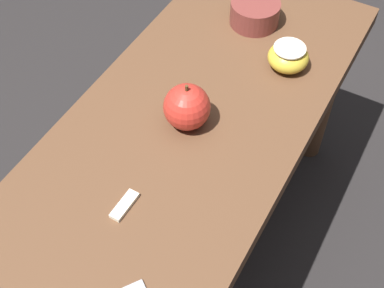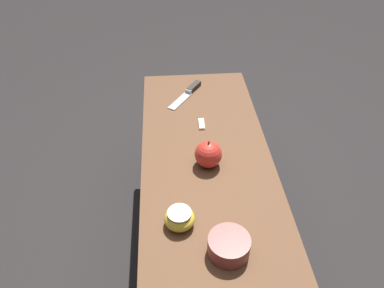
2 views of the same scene
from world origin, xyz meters
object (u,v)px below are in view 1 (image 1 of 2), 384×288
Objects in this scene: wooden_bench at (179,161)px; apple_cut at (288,57)px; apple_whole at (189,108)px; bowl at (255,13)px.

apple_cut is (0.26, -0.10, 0.11)m from wooden_bench.
apple_whole is (0.03, -0.00, 0.13)m from wooden_bench.
apple_cut is at bearing -23.12° from apple_whole.
bowl is (0.10, 0.12, -0.00)m from apple_cut.
apple_cut is 0.77× the size of bowl.
wooden_bench is 0.13m from apple_whole.
wooden_bench is at bearing 172.27° from apple_whole.
apple_whole reaches higher than apple_cut.
wooden_bench is at bearing 158.61° from apple_cut.
wooden_bench is 0.38m from bowl.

